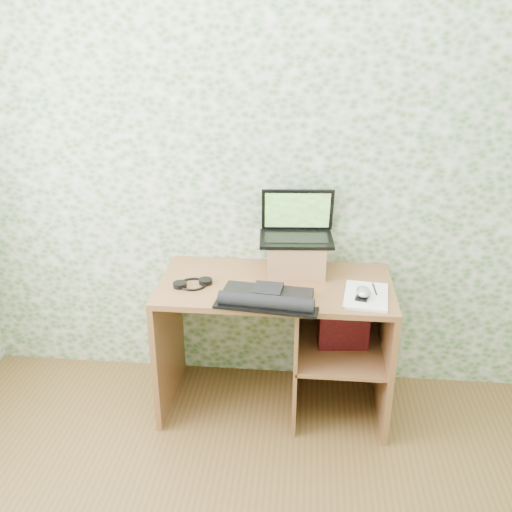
# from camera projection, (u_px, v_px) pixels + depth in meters

# --- Properties ---
(wall_back) EXTENTS (3.50, 0.00, 3.50)m
(wall_back) POSITION_uv_depth(u_px,v_px,m) (281.00, 163.00, 2.99)
(wall_back) COLOR silver
(wall_back) RESTS_ON ground
(desk) EXTENTS (1.20, 0.60, 0.75)m
(desk) POSITION_uv_depth(u_px,v_px,m) (290.00, 326.00, 3.05)
(desk) COLOR brown
(desk) RESTS_ON floor
(riser) EXTENTS (0.32, 0.27, 0.18)m
(riser) POSITION_uv_depth(u_px,v_px,m) (296.00, 257.00, 3.02)
(riser) COLOR #A26C48
(riser) RESTS_ON desk
(laptop) EXTENTS (0.40, 0.29, 0.25)m
(laptop) POSITION_uv_depth(u_px,v_px,m) (297.00, 227.00, 3.00)
(laptop) COLOR black
(laptop) RESTS_ON riser
(keyboard) EXTENTS (0.50, 0.30, 0.07)m
(keyboard) POSITION_uv_depth(u_px,v_px,m) (267.00, 298.00, 2.73)
(keyboard) COLOR black
(keyboard) RESTS_ON desk
(headphones) EXTENTS (0.19, 0.19, 0.02)m
(headphones) POSITION_uv_depth(u_px,v_px,m) (193.00, 284.00, 2.90)
(headphones) COLOR black
(headphones) RESTS_ON desk
(notepad) EXTENTS (0.24, 0.32, 0.01)m
(notepad) POSITION_uv_depth(u_px,v_px,m) (366.00, 296.00, 2.78)
(notepad) COLOR white
(notepad) RESTS_ON desk
(mouse) EXTENTS (0.09, 0.12, 0.04)m
(mouse) POSITION_uv_depth(u_px,v_px,m) (363.00, 294.00, 2.75)
(mouse) COLOR silver
(mouse) RESTS_ON notepad
(pen) EXTENTS (0.01, 0.13, 0.01)m
(pen) POSITION_uv_depth(u_px,v_px,m) (375.00, 289.00, 2.83)
(pen) COLOR black
(pen) RESTS_ON notepad
(red_box) EXTENTS (0.27, 0.11, 0.31)m
(red_box) POSITION_uv_depth(u_px,v_px,m) (344.00, 321.00, 2.98)
(red_box) COLOR maroon
(red_box) RESTS_ON desk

